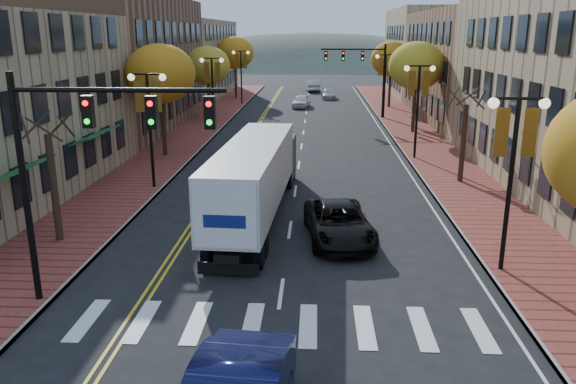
# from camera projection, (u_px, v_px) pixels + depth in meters

# --- Properties ---
(ground) EXTENTS (200.00, 200.00, 0.00)m
(ground) POSITION_uv_depth(u_px,v_px,m) (271.00, 365.00, 14.06)
(ground) COLOR black
(ground) RESTS_ON ground
(sidewalk_left) EXTENTS (4.00, 85.00, 0.15)m
(sidewalk_left) POSITION_uv_depth(u_px,v_px,m) (193.00, 134.00, 45.69)
(sidewalk_left) COLOR brown
(sidewalk_left) RESTS_ON ground
(sidewalk_right) EXTENTS (4.00, 85.00, 0.15)m
(sidewalk_right) POSITION_uv_depth(u_px,v_px,m) (415.00, 136.00, 44.82)
(sidewalk_right) COLOR brown
(sidewalk_right) RESTS_ON ground
(building_left_mid) EXTENTS (12.00, 24.00, 11.00)m
(building_left_mid) POSITION_uv_depth(u_px,v_px,m) (106.00, 63.00, 47.95)
(building_left_mid) COLOR brown
(building_left_mid) RESTS_ON ground
(building_left_far) EXTENTS (12.00, 26.00, 9.50)m
(building_left_far) POSITION_uv_depth(u_px,v_px,m) (177.00, 59.00, 72.17)
(building_left_far) COLOR #9E8966
(building_left_far) RESTS_ON ground
(building_right_mid) EXTENTS (15.00, 24.00, 10.00)m
(building_right_mid) POSITION_uv_depth(u_px,v_px,m) (505.00, 66.00, 52.13)
(building_right_mid) COLOR brown
(building_right_mid) RESTS_ON ground
(building_right_far) EXTENTS (15.00, 20.00, 11.00)m
(building_right_far) POSITION_uv_depth(u_px,v_px,m) (451.00, 52.00, 73.13)
(building_right_far) COLOR #9E8966
(building_right_far) RESTS_ON ground
(tree_left_a) EXTENTS (0.28, 0.28, 4.20)m
(tree_left_a) POSITION_uv_depth(u_px,v_px,m) (54.00, 188.00, 21.56)
(tree_left_a) COLOR #382619
(tree_left_a) RESTS_ON sidewalk_left
(tree_left_b) EXTENTS (4.48, 4.48, 7.21)m
(tree_left_b) POSITION_uv_depth(u_px,v_px,m) (161.00, 74.00, 36.05)
(tree_left_b) COLOR #382619
(tree_left_b) RESTS_ON sidewalk_left
(tree_left_c) EXTENTS (4.16, 4.16, 6.69)m
(tree_left_c) POSITION_uv_depth(u_px,v_px,m) (208.00, 66.00, 51.53)
(tree_left_c) COLOR #382619
(tree_left_c) RESTS_ON sidewalk_left
(tree_left_d) EXTENTS (4.61, 4.61, 7.42)m
(tree_left_d) POSITION_uv_depth(u_px,v_px,m) (235.00, 53.00, 68.67)
(tree_left_d) COLOR #382619
(tree_left_d) RESTS_ON sidewalk_left
(tree_right_b) EXTENTS (0.28, 0.28, 4.20)m
(tree_right_b) POSITION_uv_depth(u_px,v_px,m) (463.00, 143.00, 30.30)
(tree_right_b) COLOR #382619
(tree_right_b) RESTS_ON sidewalk_right
(tree_right_c) EXTENTS (4.48, 4.48, 7.21)m
(tree_right_c) POSITION_uv_depth(u_px,v_px,m) (416.00, 66.00, 44.79)
(tree_right_c) COLOR #382619
(tree_right_c) RESTS_ON sidewalk_right
(tree_right_d) EXTENTS (4.35, 4.35, 7.00)m
(tree_right_d) POSITION_uv_depth(u_px,v_px,m) (391.00, 59.00, 60.20)
(tree_right_d) COLOR #382619
(tree_right_d) RESTS_ON sidewalk_right
(lamp_left_b) EXTENTS (1.96, 0.36, 6.05)m
(lamp_left_b) POSITION_uv_depth(u_px,v_px,m) (149.00, 108.00, 28.61)
(lamp_left_b) COLOR black
(lamp_left_b) RESTS_ON ground
(lamp_left_c) EXTENTS (1.96, 0.36, 6.05)m
(lamp_left_c) POSITION_uv_depth(u_px,v_px,m) (212.00, 80.00, 45.90)
(lamp_left_c) COLOR black
(lamp_left_c) RESTS_ON ground
(lamp_left_d) EXTENTS (1.96, 0.36, 6.05)m
(lamp_left_d) POSITION_uv_depth(u_px,v_px,m) (241.00, 67.00, 63.19)
(lamp_left_d) COLOR black
(lamp_left_d) RESTS_ON ground
(lamp_right_a) EXTENTS (1.96, 0.36, 6.05)m
(lamp_right_a) POSITION_uv_depth(u_px,v_px,m) (514.00, 151.00, 18.28)
(lamp_right_a) COLOR black
(lamp_right_a) RESTS_ON ground
(lamp_right_b) EXTENTS (1.96, 0.36, 6.05)m
(lamp_right_b) POSITION_uv_depth(u_px,v_px,m) (418.00, 93.00, 35.57)
(lamp_right_b) COLOR black
(lamp_right_b) RESTS_ON ground
(lamp_right_c) EXTENTS (1.96, 0.36, 6.05)m
(lamp_right_c) POSITION_uv_depth(u_px,v_px,m) (385.00, 73.00, 52.86)
(lamp_right_c) COLOR black
(lamp_right_c) RESTS_ON ground
(traffic_mast_near) EXTENTS (6.10, 0.35, 7.00)m
(traffic_mast_near) POSITION_uv_depth(u_px,v_px,m) (85.00, 146.00, 15.86)
(traffic_mast_near) COLOR black
(traffic_mast_near) RESTS_ON ground
(traffic_mast_far) EXTENTS (6.10, 0.34, 7.00)m
(traffic_mast_far) POSITION_uv_depth(u_px,v_px,m) (364.00, 67.00, 52.78)
(traffic_mast_far) COLOR black
(traffic_mast_far) RESTS_ON ground
(semi_truck) EXTENTS (2.96, 14.20, 3.53)m
(semi_truck) POSITION_uv_depth(u_px,v_px,m) (257.00, 172.00, 24.81)
(semi_truck) COLOR black
(semi_truck) RESTS_ON ground
(black_suv) EXTENTS (3.01, 5.49, 1.46)m
(black_suv) POSITION_uv_depth(u_px,v_px,m) (339.00, 223.00, 22.32)
(black_suv) COLOR black
(black_suv) RESTS_ON ground
(car_far_white) EXTENTS (2.16, 4.24, 1.38)m
(car_far_white) POSITION_uv_depth(u_px,v_px,m) (301.00, 101.00, 62.00)
(car_far_white) COLOR white
(car_far_white) RESTS_ON ground
(car_far_silver) EXTENTS (1.81, 4.15, 1.19)m
(car_far_silver) POSITION_uv_depth(u_px,v_px,m) (329.00, 94.00, 70.22)
(car_far_silver) COLOR #B2B1BA
(car_far_silver) RESTS_ON ground
(car_far_oncoming) EXTENTS (2.12, 4.99, 1.60)m
(car_far_oncoming) POSITION_uv_depth(u_px,v_px,m) (313.00, 86.00, 78.77)
(car_far_oncoming) COLOR #AAABB2
(car_far_oncoming) RESTS_ON ground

